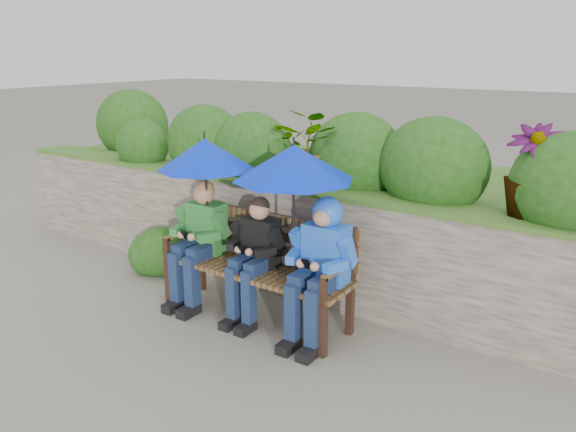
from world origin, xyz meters
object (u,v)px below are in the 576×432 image
Objects in this scene: boy_left at (200,237)px; umbrella_right at (294,163)px; park_bench at (260,260)px; umbrella_left at (205,154)px; boy_middle at (255,252)px; boy_right at (320,258)px.

umbrella_right is (0.96, 0.03, 0.76)m from boy_left.
boy_left is (-0.60, -0.08, 0.11)m from park_bench.
boy_left is at bearing -143.24° from umbrella_left.
boy_middle is 0.86m from umbrella_right.
umbrella_right is (-0.25, 0.02, 0.70)m from boy_right.
boy_left is 1.28× the size of umbrella_left.
umbrella_left is at bearing 178.76° from umbrella_right.
park_bench is 0.11m from boy_middle.
boy_right is (0.62, 0.00, 0.08)m from boy_middle.
boy_middle is at bearing 0.59° from boy_left.
boy_middle is 0.63m from boy_right.
umbrella_left is at bearing 178.22° from boy_right.
umbrella_left is at bearing 36.76° from boy_left.
umbrella_right is (0.37, 0.02, 0.78)m from boy_middle.
umbrella_left is (-0.53, -0.03, 0.84)m from park_bench.
umbrella_right reaches higher than boy_middle.
boy_right is at bearing 0.40° from boy_middle.
boy_middle is at bearing -179.60° from boy_right.
umbrella_right is at bearing -7.84° from park_bench.
boy_right is at bearing 0.49° from boy_left.
umbrella_left is 0.90m from umbrella_right.
boy_left is 0.73m from umbrella_left.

